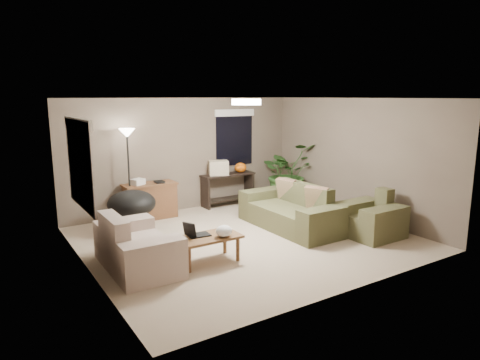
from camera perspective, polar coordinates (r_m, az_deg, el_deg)
room_shell at (r=7.50m, az=0.82°, el=1.25°), size 5.50×5.50×5.50m
main_sofa at (r=8.42m, az=6.82°, el=-4.39°), size 0.95×2.20×0.85m
throw_pillows at (r=8.49m, az=8.21°, el=-1.82°), size 0.39×1.40×0.47m
loveseat at (r=6.64m, az=-13.75°, el=-8.93°), size 0.90×1.60×0.85m
armchair at (r=8.25m, az=17.01°, el=-5.11°), size 0.95×1.00×0.85m
coffee_table at (r=6.67m, az=-4.31°, el=-7.98°), size 1.00×0.55×0.42m
laptop at (r=6.64m, az=-6.02°, el=-6.99°), size 0.41×0.26×0.24m
plastic_bag at (r=6.59m, az=-2.16°, el=-6.81°), size 0.32×0.31×0.18m
desk at (r=9.17m, az=-11.89°, el=-2.72°), size 1.10×0.50×0.75m
desk_papers at (r=9.02m, az=-12.89°, el=-0.24°), size 0.70×0.31×0.12m
console_table at (r=10.06m, az=-1.62°, el=-0.91°), size 1.30×0.40×0.75m
pumpkin at (r=10.16m, az=0.06°, el=1.67°), size 0.35×0.35×0.23m
cardboard_box at (r=9.85m, az=-2.88°, el=1.63°), size 0.53×0.47×0.33m
papasan_chair at (r=8.34m, az=-14.22°, el=-3.61°), size 1.19×1.19×0.80m
floor_lamp at (r=8.78m, az=-14.77°, el=4.62°), size 0.32×0.32×1.91m
ceiling_fixture at (r=7.39m, az=0.85°, el=10.38°), size 0.50×0.50×0.10m
houseplant at (r=10.38m, az=6.33°, el=0.13°), size 1.31×1.46×1.14m
cat_scratching_post at (r=9.66m, az=9.99°, el=-2.94°), size 0.32×0.32×0.50m
window_left at (r=6.65m, az=-20.76°, el=3.90°), size 0.05×1.56×1.33m
window_back at (r=10.21m, az=-0.74°, el=6.92°), size 1.06×0.05×1.33m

